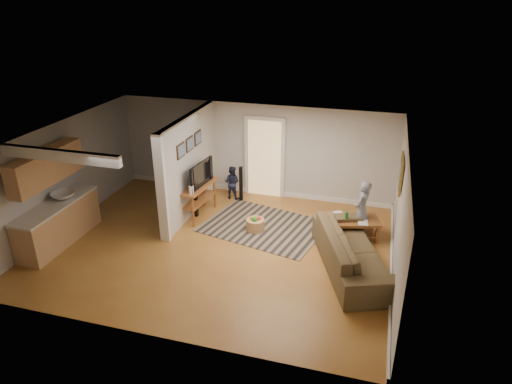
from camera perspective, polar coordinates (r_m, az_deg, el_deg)
ground at (r=10.23m, az=-4.85°, el=-6.66°), size 7.50×7.50×0.00m
room_shell at (r=10.33m, az=-9.86°, el=2.38°), size 7.54×6.02×2.52m
area_rug at (r=10.96m, az=0.98°, el=-4.29°), size 3.12×2.56×0.01m
sofa at (r=9.64m, az=11.79°, el=-9.27°), size 1.99×2.96×0.81m
coffee_table at (r=10.58m, az=11.90°, el=-3.74°), size 1.36×1.01×0.72m
tv_console at (r=11.23m, az=-7.26°, el=0.49°), size 0.63×1.36×1.13m
speaker_left at (r=11.34m, az=-7.56°, el=-0.93°), size 0.09×0.09×0.91m
speaker_right at (r=12.08m, az=-1.88°, el=1.02°), size 0.11×0.11×0.97m
toy_basket at (r=10.72m, az=-0.09°, el=-4.04°), size 0.43×0.43×0.39m
child at (r=10.79m, az=12.74°, el=-5.47°), size 0.48×0.58×1.38m
toddler at (r=12.42m, az=-2.98°, el=-0.75°), size 0.48×0.39×0.92m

